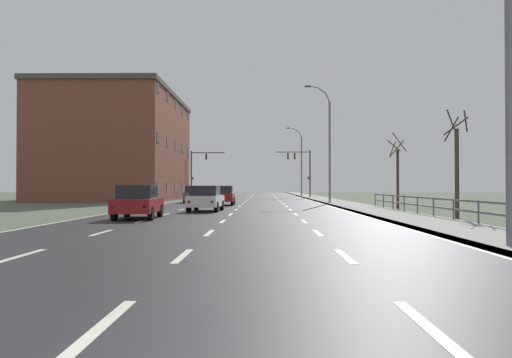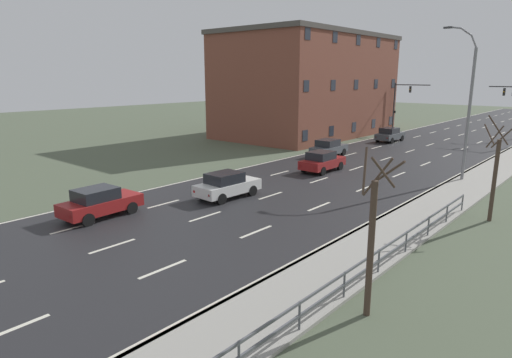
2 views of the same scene
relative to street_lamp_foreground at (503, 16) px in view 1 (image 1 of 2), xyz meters
name	(u,v)px [view 1 (image 1 of 2)]	position (x,y,z in m)	size (l,w,h in m)	color
ground_plane	(246,202)	(-7.45, 39.46, -5.65)	(160.00, 160.00, 0.12)	#4C5642
road_asphalt_strip	(249,198)	(-7.45, 51.45, -5.58)	(14.00, 120.00, 0.03)	#232326
sidewalk_right	(316,198)	(0.98, 51.46, -5.53)	(3.00, 120.00, 0.12)	gray
guardrail	(443,205)	(2.40, 10.83, -4.89)	(0.07, 27.58, 1.00)	#515459
street_lamp_foreground	(503,16)	(0.00, 0.00, 0.00)	(2.55, 0.24, 11.44)	slate
street_lamp_midground	(328,145)	(0.01, 32.33, -0.47)	(2.29, 0.24, 10.44)	slate
street_lamp_distant	(301,163)	(0.00, 64.65, -0.45)	(2.43, 0.24, 10.50)	slate
traffic_signal_right	(302,165)	(-0.60, 54.15, -1.32)	(4.52, 0.36, 6.29)	#38383A
traffic_signal_left	(197,167)	(-14.58, 55.63, -1.50)	(4.56, 0.36, 6.32)	#38383A
car_mid_centre	(195,194)	(-11.99, 34.42, -4.79)	(1.95, 4.16, 1.57)	#474C51
car_near_right	(138,202)	(-11.55, 11.49, -4.79)	(1.98, 4.17, 1.57)	maroon
car_far_left	(223,195)	(-8.94, 28.55, -4.79)	(1.87, 4.12, 1.57)	maroon
car_distant	(211,193)	(-11.73, 46.82, -4.79)	(1.90, 4.13, 1.57)	#474C51
car_near_left	(206,198)	(-9.17, 18.42, -4.79)	(1.97, 4.17, 1.57)	silver
brick_building	(119,147)	(-22.35, 46.08, 0.48)	(13.31, 22.65, 12.13)	brown
bare_tree_near	(457,167)	(3.39, 11.78, -3.16)	(1.22, 1.36, 5.16)	#423328
bare_tree_mid	(397,174)	(3.88, 24.05, -3.18)	(1.35, 1.46, 5.34)	#423328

